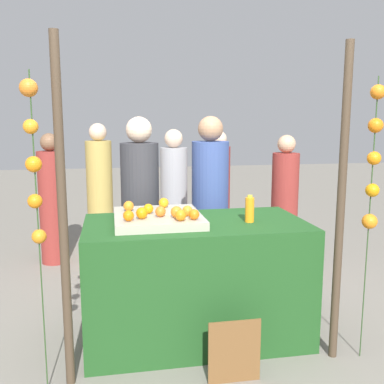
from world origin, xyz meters
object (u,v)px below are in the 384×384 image
(stall_counter, at_px, (196,280))
(orange_0, at_px, (160,211))
(chalkboard_sign, at_px, (234,352))
(vendor_left, at_px, (141,218))
(juice_bottle, at_px, (250,209))
(vendor_right, at_px, (210,214))
(orange_1, at_px, (142,213))

(stall_counter, xyz_separation_m, orange_0, (-0.27, -0.05, 0.55))
(chalkboard_sign, height_order, vendor_left, vendor_left)
(orange_0, bearing_deg, chalkboard_sign, -56.59)
(juice_bottle, relative_size, chalkboard_sign, 0.47)
(vendor_left, bearing_deg, stall_counter, -63.95)
(vendor_left, height_order, vendor_right, vendor_right)
(chalkboard_sign, bearing_deg, orange_0, 123.41)
(orange_0, distance_m, orange_1, 0.14)
(stall_counter, bearing_deg, orange_1, -167.36)
(chalkboard_sign, distance_m, vendor_left, 1.57)
(juice_bottle, height_order, vendor_left, vendor_left)
(orange_0, height_order, vendor_left, vendor_left)
(stall_counter, xyz_separation_m, vendor_right, (0.28, 0.77, 0.33))
(stall_counter, height_order, chalkboard_sign, stall_counter)
(orange_1, xyz_separation_m, vendor_right, (0.69, 0.86, -0.22))
(stall_counter, distance_m, vendor_left, 0.88)
(stall_counter, xyz_separation_m, orange_1, (-0.40, -0.09, 0.55))
(orange_1, bearing_deg, stall_counter, 12.64)
(juice_bottle, bearing_deg, orange_0, 177.56)
(chalkboard_sign, distance_m, vendor_right, 1.53)
(orange_0, height_order, vendor_right, vendor_right)
(vendor_left, bearing_deg, juice_bottle, -47.15)
(stall_counter, bearing_deg, orange_0, -170.19)
(stall_counter, relative_size, chalkboard_sign, 3.83)
(stall_counter, bearing_deg, vendor_right, 69.75)
(orange_1, xyz_separation_m, vendor_left, (0.04, 0.83, -0.22))
(vendor_left, distance_m, vendor_right, 0.64)
(vendor_left, bearing_deg, chalkboard_sign, -70.58)
(orange_0, bearing_deg, vendor_right, 55.93)
(orange_0, xyz_separation_m, vendor_left, (-0.09, 0.78, -0.22))
(orange_0, distance_m, vendor_right, 1.00)
(stall_counter, distance_m, orange_0, 0.61)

